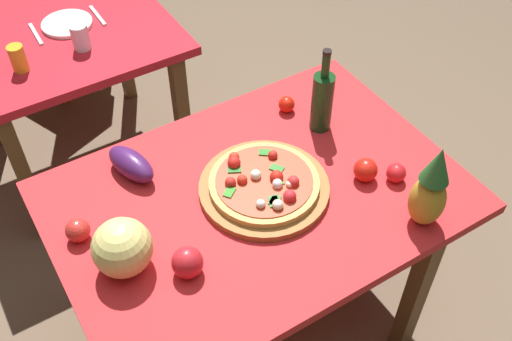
{
  "coord_description": "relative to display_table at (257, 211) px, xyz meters",
  "views": [
    {
      "loc": [
        -0.68,
        -1.09,
        2.21
      ],
      "look_at": [
        0.03,
        0.05,
        0.81
      ],
      "focal_mm": 42.07,
      "sensor_mm": 36.0,
      "label": 1
    }
  ],
  "objects": [
    {
      "name": "ground_plane",
      "position": [
        0.0,
        0.0,
        -0.67
      ],
      "size": [
        10.0,
        10.0,
        0.0
      ],
      "primitive_type": "plane",
      "color": "brown"
    },
    {
      "name": "display_table",
      "position": [
        0.0,
        0.0,
        0.0
      ],
      "size": [
        1.31,
        0.92,
        0.76
      ],
      "color": "brown",
      "rests_on": "ground_plane"
    },
    {
      "name": "background_table",
      "position": [
        -0.24,
        1.24,
        -0.03
      ],
      "size": [
        0.94,
        0.84,
        0.76
      ],
      "color": "brown",
      "rests_on": "ground_plane"
    },
    {
      "name": "dining_chair",
      "position": [
        -0.09,
        1.89,
        -0.19
      ],
      "size": [
        0.52,
        0.52,
        0.85
      ],
      "rotation": [
        0.0,
        0.0,
        3.53
      ],
      "color": "#945F2D",
      "rests_on": "ground_plane"
    },
    {
      "name": "pizza_board",
      "position": [
        0.03,
        -0.0,
        0.1
      ],
      "size": [
        0.42,
        0.42,
        0.02
      ],
      "primitive_type": "cylinder",
      "color": "#945F2D",
      "rests_on": "display_table"
    },
    {
      "name": "pizza",
      "position": [
        0.02,
        -0.0,
        0.13
      ],
      "size": [
        0.36,
        0.36,
        0.06
      ],
      "color": "#DCA756",
      "rests_on": "pizza_board"
    },
    {
      "name": "wine_bottle",
      "position": [
        0.36,
        0.16,
        0.21
      ],
      "size": [
        0.08,
        0.08,
        0.33
      ],
      "color": "#153A19",
      "rests_on": "display_table"
    },
    {
      "name": "pineapple_left",
      "position": [
        0.38,
        -0.36,
        0.23
      ],
      "size": [
        0.11,
        0.11,
        0.31
      ],
      "color": "#B08C29",
      "rests_on": "display_table"
    },
    {
      "name": "melon",
      "position": [
        -0.47,
        -0.04,
        0.17
      ],
      "size": [
        0.17,
        0.17,
        0.17
      ],
      "primitive_type": "sphere",
      "color": "#DCD173",
      "rests_on": "display_table"
    },
    {
      "name": "bell_pepper",
      "position": [
        -0.33,
        -0.15,
        0.13
      ],
      "size": [
        0.09,
        0.09,
        0.1
      ],
      "primitive_type": "ellipsoid",
      "color": "red",
      "rests_on": "display_table"
    },
    {
      "name": "eggplant",
      "position": [
        -0.31,
        0.3,
        0.13
      ],
      "size": [
        0.14,
        0.22,
        0.09
      ],
      "primitive_type": "ellipsoid",
      "rotation": [
        0.0,
        0.0,
        1.86
      ],
      "color": "#461D56",
      "rests_on": "display_table"
    },
    {
      "name": "tomato_by_bottle",
      "position": [
        0.31,
        0.29,
        0.12
      ],
      "size": [
        0.06,
        0.06,
        0.06
      ],
      "primitive_type": "sphere",
      "color": "red",
      "rests_on": "display_table"
    },
    {
      "name": "tomato_beside_pepper",
      "position": [
        0.34,
        -0.13,
        0.13
      ],
      "size": [
        0.08,
        0.08,
        0.08
      ],
      "primitive_type": "sphere",
      "color": "red",
      "rests_on": "display_table"
    },
    {
      "name": "tomato_at_corner",
      "position": [
        0.42,
        -0.19,
        0.12
      ],
      "size": [
        0.07,
        0.07,
        0.07
      ],
      "primitive_type": "sphere",
      "color": "red",
      "rests_on": "display_table"
    },
    {
      "name": "tomato_near_board",
      "position": [
        -0.55,
        0.13,
        0.12
      ],
      "size": [
        0.08,
        0.08,
        0.08
      ],
      "primitive_type": "sphere",
      "color": "red",
      "rests_on": "display_table"
    },
    {
      "name": "drinking_glass_juice",
      "position": [
        -0.45,
        1.06,
        0.14
      ],
      "size": [
        0.06,
        0.06,
        0.11
      ],
      "primitive_type": "cylinder",
      "color": "gold",
      "rests_on": "background_table"
    },
    {
      "name": "drinking_glass_water",
      "position": [
        -0.19,
        1.07,
        0.14
      ],
      "size": [
        0.07,
        0.07,
        0.11
      ],
      "primitive_type": "cylinder",
      "color": "silver",
      "rests_on": "background_table"
    },
    {
      "name": "dinner_plate",
      "position": [
        -0.19,
        1.27,
        0.1
      ],
      "size": [
        0.22,
        0.22,
        0.02
      ],
      "primitive_type": "cylinder",
      "color": "white",
      "rests_on": "background_table"
    },
    {
      "name": "fork_utensil",
      "position": [
        -0.33,
        1.27,
        0.09
      ],
      "size": [
        0.02,
        0.18,
        0.01
      ],
      "primitive_type": "cube",
      "rotation": [
        0.0,
        0.0,
        -0.03
      ],
      "color": "silver",
      "rests_on": "background_table"
    },
    {
      "name": "knife_utensil",
      "position": [
        -0.05,
        1.27,
        0.09
      ],
      "size": [
        0.02,
        0.18,
        0.01
      ],
      "primitive_type": "cube",
      "rotation": [
        0.0,
        0.0,
        -0.01
      ],
      "color": "silver",
      "rests_on": "background_table"
    }
  ]
}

